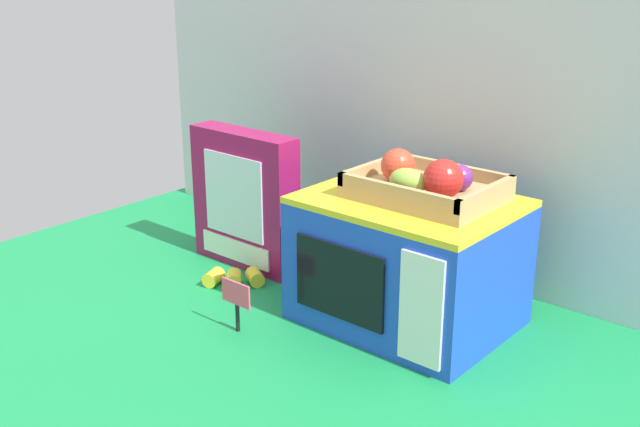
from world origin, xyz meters
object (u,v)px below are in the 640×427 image
at_px(cookie_set_box, 245,200).
at_px(food_groups_crate, 426,185).
at_px(price_sign, 236,298).
at_px(toy_microwave, 408,261).
at_px(loose_toy_banana, 234,278).

bearing_deg(cookie_set_box, food_groups_crate, 1.47).
bearing_deg(food_groups_crate, price_sign, -133.59).
xyz_separation_m(cookie_set_box, price_sign, (0.22, -0.24, -0.08)).
height_order(toy_microwave, cookie_set_box, cookie_set_box).
height_order(food_groups_crate, cookie_set_box, food_groups_crate).
height_order(cookie_set_box, loose_toy_banana, cookie_set_box).
xyz_separation_m(food_groups_crate, price_sign, (-0.24, -0.25, -0.21)).
xyz_separation_m(cookie_set_box, loose_toy_banana, (0.06, -0.10, -0.14)).
bearing_deg(loose_toy_banana, toy_microwave, 15.45).
relative_size(food_groups_crate, loose_toy_banana, 2.20).
height_order(food_groups_crate, price_sign, food_groups_crate).
distance_m(price_sign, loose_toy_banana, 0.21).
bearing_deg(food_groups_crate, cookie_set_box, -178.53).
distance_m(food_groups_crate, price_sign, 0.40).
height_order(food_groups_crate, loose_toy_banana, food_groups_crate).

